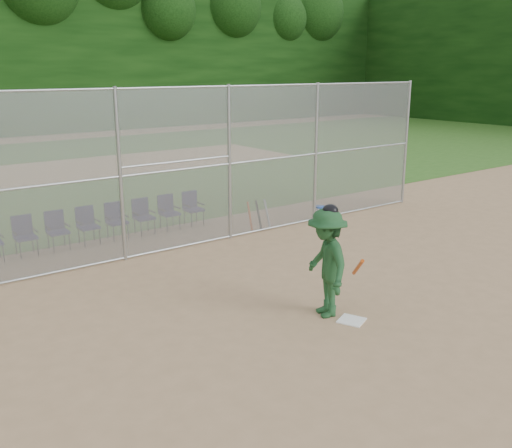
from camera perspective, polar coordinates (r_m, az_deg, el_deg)
ground at (r=11.00m, az=7.87°, el=-8.32°), size 100.00×100.00×0.00m
grass_strip at (r=26.48m, az=-20.50°, el=4.85°), size 100.00×100.00×0.00m
dirt_patch_far at (r=26.48m, az=-20.50°, el=4.85°), size 24.00×24.00×0.00m
backstop_fence at (r=14.26m, az=-6.03°, el=5.90°), size 16.09×0.09×4.00m
treeline at (r=28.07m, az=-22.80°, el=16.48°), size 81.00×60.00×11.00m
home_plate at (r=10.51m, az=9.52°, el=-9.49°), size 0.58×0.58×0.02m
batter_at_plate at (r=10.34m, az=7.05°, el=-3.84°), size 1.22×1.47×2.09m
water_cooler at (r=17.18m, az=6.47°, el=1.14°), size 0.32×0.32×0.40m
spare_bats at (r=15.89m, az=0.27°, el=0.86°), size 0.66×0.34×0.84m
chair_1 at (r=14.76m, az=-22.05°, el=-1.16°), size 0.54×0.52×0.96m
chair_2 at (r=14.96m, az=-19.19°, el=-0.67°), size 0.54×0.52×0.96m
chair_3 at (r=15.19m, az=-16.40°, el=-0.20°), size 0.54×0.52×0.96m
chair_4 at (r=15.46m, az=-13.71°, el=0.26°), size 0.54×0.52×0.96m
chair_5 at (r=15.77m, az=-11.12°, el=0.70°), size 0.54×0.52×0.96m
chair_6 at (r=16.10m, az=-8.63°, el=1.12°), size 0.54×0.52×0.96m
chair_7 at (r=16.47m, az=-6.24°, el=1.53°), size 0.54×0.52×0.96m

